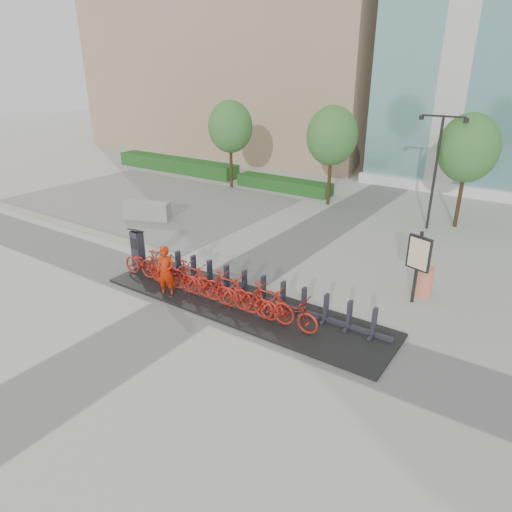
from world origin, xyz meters
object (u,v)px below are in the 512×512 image
Objects in this scene: kiosk at (138,248)px; construction_barrel at (424,282)px; worker_red at (166,272)px; jersey_barrier at (147,211)px; bike_0 at (145,264)px; map_sign at (418,256)px.

kiosk is 9.92m from construction_barrel.
worker_red is 0.75× the size of jersey_barrier.
bike_0 is 8.99m from map_sign.
map_sign is at bearing -27.70° from jersey_barrier.
map_sign is at bearing 19.54° from kiosk.
kiosk reaches higher than bike_0.
construction_barrel is at bearing 22.58° from kiosk.
map_sign is (8.18, 3.61, 0.98)m from bike_0.
kiosk is 2.57m from worker_red.
jersey_barrier is at bearing -166.09° from map_sign.
worker_red is (1.51, -0.47, 0.28)m from bike_0.
map_sign is (13.14, -1.12, 1.12)m from jersey_barrier.
kiosk is 9.60m from map_sign.
construction_barrel is at bearing 10.90° from worker_red.
jersey_barrier is at bearing 134.67° from kiosk.
kiosk is 0.88× the size of worker_red.
map_sign is at bearing 7.83° from worker_red.
bike_0 is 1.03m from kiosk.
kiosk is at bearing 60.03° from bike_0.
kiosk is 0.64× the size of map_sign.
bike_0 reaches higher than jersey_barrier.
bike_0 is at bearing -66.45° from jersey_barrier.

